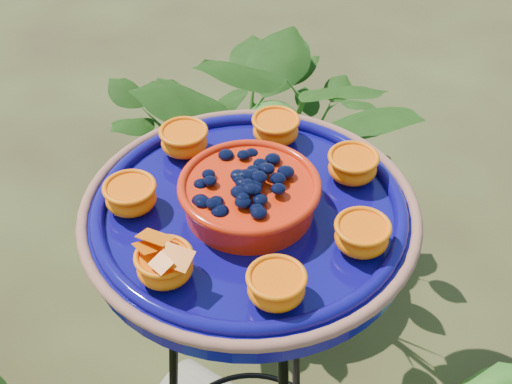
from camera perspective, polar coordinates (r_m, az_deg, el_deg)
tripod_stand at (r=1.35m, az=-0.41°, el=-14.39°), size 0.41×0.41×0.94m
feeder_dish at (r=1.03m, az=-0.52°, el=-1.49°), size 0.57×0.57×0.11m
shrub_back_left at (r=2.00m, az=1.32°, el=3.38°), size 1.05×1.02×0.90m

